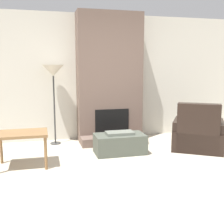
# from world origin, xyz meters

# --- Properties ---
(ground_plane) EXTENTS (24.00, 24.00, 0.00)m
(ground_plane) POSITION_xyz_m (0.00, 0.00, 0.00)
(ground_plane) COLOR #B2A893
(wall_back) EXTENTS (7.59, 0.06, 2.60)m
(wall_back) POSITION_xyz_m (0.00, 2.70, 1.30)
(wall_back) COLOR beige
(wall_back) RESTS_ON ground_plane
(fireplace) EXTENTS (1.32, 0.77, 2.60)m
(fireplace) POSITION_xyz_m (0.00, 2.43, 1.24)
(fireplace) COLOR brown
(fireplace) RESTS_ON ground_plane
(ottoman) EXTENTS (0.89, 0.48, 0.39)m
(ottoman) POSITION_xyz_m (-0.05, 1.45, 0.18)
(ottoman) COLOR #474C42
(ottoman) RESTS_ON ground_plane
(armchair) EXTENTS (1.20, 1.19, 0.89)m
(armchair) POSITION_xyz_m (1.41, 1.31, 0.27)
(armchair) COLOR black
(armchair) RESTS_ON ground_plane
(side_table) EXTENTS (0.76, 0.54, 0.54)m
(side_table) POSITION_xyz_m (-1.68, 1.18, 0.47)
(side_table) COLOR brown
(side_table) RESTS_ON ground_plane
(floor_lamp_left) EXTENTS (0.42, 0.42, 1.56)m
(floor_lamp_left) POSITION_xyz_m (-1.13, 2.38, 1.40)
(floor_lamp_left) COLOR #333333
(floor_lamp_left) RESTS_ON ground_plane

